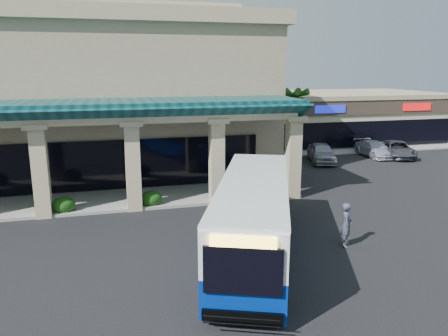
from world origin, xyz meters
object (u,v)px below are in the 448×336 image
object	(u,v)px
car_red	(374,149)
pedestrian	(347,225)
car_silver	(321,153)
transit_bus	(254,219)
car_gray	(397,149)

from	to	relation	value
car_red	pedestrian	bearing A→B (deg)	-123.95
car_silver	pedestrian	bearing A→B (deg)	-96.99
transit_bus	pedestrian	bearing A→B (deg)	21.02
pedestrian	car_red	xyz separation A→B (m)	(12.20, 16.53, -0.29)
car_silver	car_red	bearing A→B (deg)	26.36
car_red	car_gray	xyz separation A→B (m)	(1.76, -0.65, 0.02)
transit_bus	car_red	size ratio (longest dim) A/B	2.49
car_silver	car_gray	size ratio (longest dim) A/B	0.93
transit_bus	car_gray	xyz separation A→B (m)	(18.07, 15.83, -0.88)
transit_bus	car_gray	distance (m)	24.04
car_red	transit_bus	bearing A→B (deg)	-132.23
transit_bus	pedestrian	size ratio (longest dim) A/B	5.94
transit_bus	car_silver	bearing A→B (deg)	76.66
pedestrian	car_silver	world-z (taller)	pedestrian
transit_bus	car_red	world-z (taller)	transit_bus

